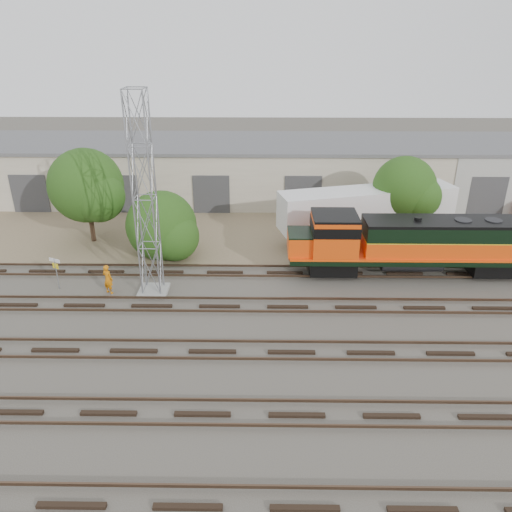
{
  "coord_description": "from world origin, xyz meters",
  "views": [
    {
      "loc": [
        -1.5,
        -23.87,
        14.98
      ],
      "look_at": [
        -1.89,
        4.0,
        2.2
      ],
      "focal_mm": 35.0,
      "sensor_mm": 36.0,
      "label": 1
    }
  ],
  "objects_px": {
    "locomotive": "(410,243)",
    "semi_trailer": "(371,209)",
    "signal_tower": "(145,202)",
    "worker": "(108,279)"
  },
  "relations": [
    {
      "from": "locomotive",
      "to": "semi_trailer",
      "type": "bearing_deg",
      "value": 103.8
    },
    {
      "from": "signal_tower",
      "to": "worker",
      "type": "height_order",
      "value": "signal_tower"
    },
    {
      "from": "worker",
      "to": "locomotive",
      "type": "bearing_deg",
      "value": -144.11
    },
    {
      "from": "semi_trailer",
      "to": "worker",
      "type": "bearing_deg",
      "value": -168.9
    },
    {
      "from": "locomotive",
      "to": "worker",
      "type": "bearing_deg",
      "value": -171.59
    },
    {
      "from": "signal_tower",
      "to": "worker",
      "type": "xyz_separation_m",
      "value": [
        -2.72,
        -0.14,
        -4.96
      ]
    },
    {
      "from": "semi_trailer",
      "to": "locomotive",
      "type": "bearing_deg",
      "value": -91.27
    },
    {
      "from": "locomotive",
      "to": "semi_trailer",
      "type": "distance_m",
      "value": 6.03
    },
    {
      "from": "locomotive",
      "to": "signal_tower",
      "type": "relative_size",
      "value": 1.35
    },
    {
      "from": "locomotive",
      "to": "signal_tower",
      "type": "xyz_separation_m",
      "value": [
        -16.34,
        -2.68,
        3.64
      ]
    }
  ]
}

